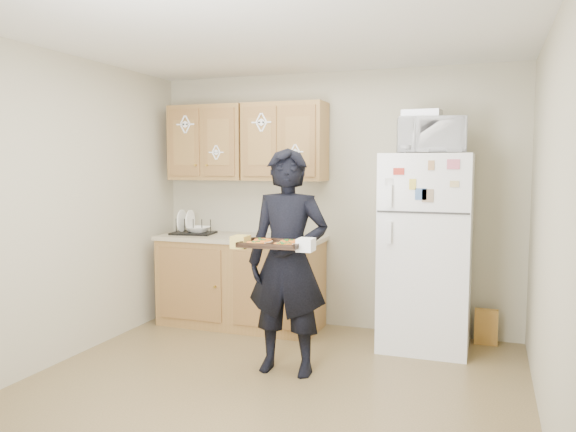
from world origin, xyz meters
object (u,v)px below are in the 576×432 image
Objects in this scene: refrigerator at (426,251)px; person at (288,262)px; baking_tray at (273,245)px; dish_rack at (193,226)px; microwave at (430,136)px.

person reaches higher than refrigerator.
baking_tray is at bearing -126.29° from refrigerator.
baking_tray is at bearing -43.75° from dish_rack.
baking_tray is (-0.01, -0.30, 0.17)m from person.
microwave is at bearing -71.21° from refrigerator.
person is 1.74m from dish_rack.
microwave is at bearing 50.47° from baking_tray.
microwave reaches higher than person.
microwave is (0.95, 0.93, 0.99)m from person.
refrigerator is at bearing 44.81° from person.
microwave is (0.96, 1.23, 0.81)m from baking_tray.
microwave is (0.02, -0.05, 1.00)m from refrigerator.
microwave is 2.50m from dish_rack.
person is (-0.93, -0.98, 0.02)m from refrigerator.
person is 0.35m from baking_tray.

